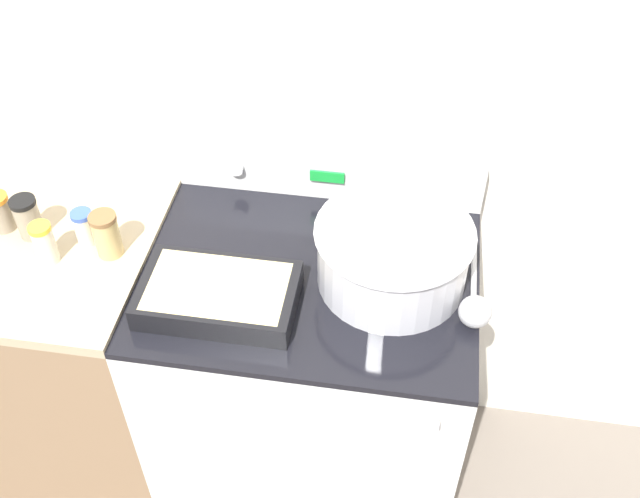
% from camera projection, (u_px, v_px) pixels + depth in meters
% --- Properties ---
extents(kitchen_wall, '(8.00, 0.05, 2.50)m').
position_uv_depth(kitchen_wall, '(333.00, 83.00, 1.85)').
color(kitchen_wall, silver).
rests_on(kitchen_wall, ground_plane).
extents(stove_range, '(0.81, 0.67, 0.95)m').
position_uv_depth(stove_range, '(312.00, 385.00, 2.14)').
color(stove_range, silver).
rests_on(stove_range, ground_plane).
extents(control_panel, '(0.81, 0.07, 0.15)m').
position_uv_depth(control_panel, '(329.00, 171.00, 1.97)').
color(control_panel, silver).
rests_on(control_panel, stove_range).
extents(side_counter, '(0.61, 0.64, 0.96)m').
position_uv_depth(side_counter, '(76.00, 353.00, 2.22)').
color(side_counter, '#896B4C').
rests_on(side_counter, ground_plane).
extents(mixing_bowl, '(0.37, 0.37, 0.16)m').
position_uv_depth(mixing_bowl, '(393.00, 252.00, 1.73)').
color(mixing_bowl, silver).
rests_on(mixing_bowl, stove_range).
extents(casserole_dish, '(0.36, 0.22, 0.06)m').
position_uv_depth(casserole_dish, '(218.00, 294.00, 1.71)').
color(casserole_dish, black).
rests_on(casserole_dish, stove_range).
extents(ladle, '(0.08, 0.30, 0.08)m').
position_uv_depth(ladle, '(475.00, 308.00, 1.68)').
color(ladle, '#B7B7B7').
rests_on(ladle, stove_range).
extents(spice_jar_brown_cap, '(0.07, 0.07, 0.12)m').
position_uv_depth(spice_jar_brown_cap, '(107.00, 234.00, 1.80)').
color(spice_jar_brown_cap, tan).
rests_on(spice_jar_brown_cap, side_counter).
extents(spice_jar_blue_cap, '(0.05, 0.05, 0.10)m').
position_uv_depth(spice_jar_blue_cap, '(85.00, 227.00, 1.83)').
color(spice_jar_blue_cap, beige).
rests_on(spice_jar_blue_cap, side_counter).
extents(spice_jar_yellow_cap, '(0.05, 0.05, 0.11)m').
position_uv_depth(spice_jar_yellow_cap, '(44.00, 243.00, 1.78)').
color(spice_jar_yellow_cap, beige).
rests_on(spice_jar_yellow_cap, side_counter).
extents(spice_jar_black_cap, '(0.06, 0.06, 0.11)m').
position_uv_depth(spice_jar_black_cap, '(28.00, 217.00, 1.85)').
color(spice_jar_black_cap, gray).
rests_on(spice_jar_black_cap, side_counter).
extents(spice_jar_orange_cap, '(0.06, 0.06, 0.10)m').
position_uv_depth(spice_jar_orange_cap, '(0.00, 212.00, 1.87)').
color(spice_jar_orange_cap, gray).
rests_on(spice_jar_orange_cap, side_counter).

